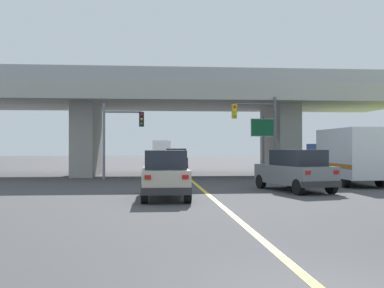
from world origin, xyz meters
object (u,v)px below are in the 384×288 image
Objects in this scene: suv_crossing at (295,170)px; sedan_oncoming at (175,160)px; semi_truck_distant at (161,151)px; suv_lead at (165,174)px; traffic_signal_nearside at (260,126)px; box_truck at (347,155)px; traffic_signal_farside at (118,131)px; highway_sign at (263,132)px.

suv_crossing is 1.07× the size of sedan_oncoming.
semi_truck_distant reaches higher than sedan_oncoming.
semi_truck_distant is at bearing 89.07° from suv_lead.
suv_crossing and sedan_oncoming have the same top height.
semi_truck_distant is (-5.97, 32.18, -1.99)m from traffic_signal_nearside.
suv_lead is 1.00× the size of sedan_oncoming.
box_truck is 1.11× the size of semi_truck_distant.
suv_lead is 12.51m from box_truck.
sedan_oncoming is at bearing 66.04° from traffic_signal_farside.
traffic_signal_farside is (-13.42, 4.92, 1.55)m from box_truck.
box_truck is 6.42m from traffic_signal_nearside.
traffic_signal_nearside is (6.67, 11.14, 2.55)m from suv_lead.
sedan_oncoming is (-4.92, 18.28, -0.00)m from suv_crossing.
box_truck is (10.67, 6.50, 0.65)m from suv_lead.
suv_crossing is 1.02× the size of traffic_signal_farside.
box_truck is (4.26, 3.83, 0.65)m from suv_crossing.
highway_sign is (0.96, 10.49, 2.18)m from suv_crossing.
traffic_signal_nearside reaches higher than semi_truck_distant.
semi_truck_distant is at bearing 105.15° from box_truck.
semi_truck_distant is at bearing 83.97° from suv_crossing.
highway_sign is 0.67× the size of semi_truck_distant.
box_truck is at bearing 31.34° from suv_lead.
sedan_oncoming is 0.87× the size of traffic_signal_nearside.
suv_lead is 1.10× the size of highway_sign.
traffic_signal_nearside is 1.10× the size of traffic_signal_farside.
highway_sign is at bearing 9.71° from traffic_signal_farside.
sedan_oncoming is 10.65m from traffic_signal_farside.
box_truck is at bearing -63.61° from highway_sign.
suv_crossing is at bearing -74.94° from sedan_oncoming.
highway_sign is at bearing 70.74° from suv_crossing.
suv_crossing is at bearing 22.58° from suv_lead.
sedan_oncoming is at bearing 122.44° from box_truck.
suv_crossing is at bearing -91.79° from traffic_signal_nearside.
semi_truck_distant reaches higher than suv_lead.
traffic_signal_nearside is at bearing -62.13° from sedan_oncoming.
suv_lead is at bearing -76.48° from traffic_signal_farside.
traffic_signal_nearside is at bearing -79.49° from semi_truck_distant.
box_truck is 17.13m from sedan_oncoming.
traffic_signal_nearside is (-4.00, 4.64, 1.90)m from box_truck.
box_truck is 1.51× the size of sedan_oncoming.
highway_sign reaches higher than box_truck.
suv_lead is 0.93× the size of suv_crossing.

